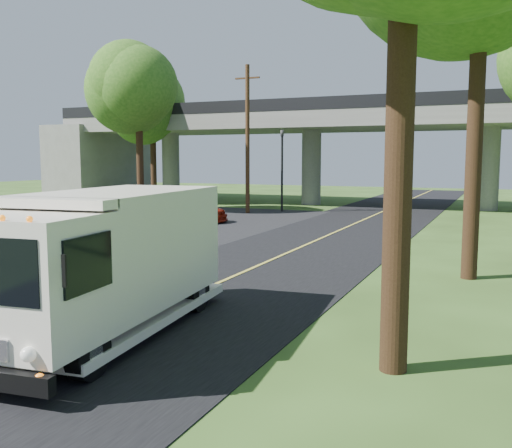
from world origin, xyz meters
The scene contains 12 objects.
ground centered at (0.00, 0.00, 0.00)m, with size 120.00×120.00×0.00m, color #2E4719.
road centered at (0.00, 10.00, 0.01)m, with size 7.00×90.00×0.02m, color black.
parking_lot centered at (-11.00, 18.00, 0.01)m, with size 16.00×18.00×0.01m, color black.
lane_line centered at (0.00, 10.00, 0.03)m, with size 0.12×90.00×0.01m, color gold.
overpass centered at (0.00, 32.00, 4.56)m, with size 54.00×10.00×7.30m.
traffic_signal centered at (-6.00, 26.00, 3.20)m, with size 0.18×0.22×5.20m.
utility_pole centered at (-7.50, 24.00, 4.59)m, with size 1.60×0.26×9.00m.
tree_left_lot centered at (-13.79, 21.84, 7.90)m, with size 5.60×5.50×10.50m.
tree_left_far centered at (-16.79, 27.84, 7.45)m, with size 5.26×5.16×9.89m.
step_van centered at (0.06, 0.64, 1.50)m, with size 3.08×6.78×2.76m.
red_sedan centered at (-8.52, 18.33, 0.66)m, with size 1.86×4.57×1.33m, color #981A09.
pedestrian centered at (-4.65, 10.16, 0.93)m, with size 0.68×0.44×1.85m, color gray.
Camera 1 is at (7.01, -7.99, 3.40)m, focal length 40.00 mm.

